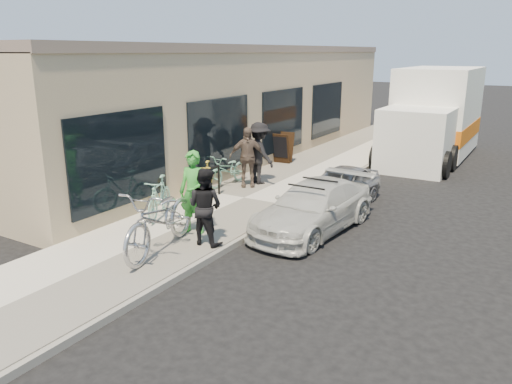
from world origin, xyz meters
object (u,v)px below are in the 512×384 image
at_px(tandem_bike, 161,219).
at_px(cruiser_bike_a, 159,197).
at_px(sedan_white, 313,207).
at_px(bystander_a, 259,153).
at_px(sandwich_board, 283,148).
at_px(bystander_b, 247,157).
at_px(bike_rack, 212,179).
at_px(man_standing, 205,206).
at_px(cruiser_bike_c, 206,179).
at_px(cruiser_bike_b, 228,170).
at_px(moving_truck, 434,119).
at_px(sedan_silver, 340,187).
at_px(woman_rider, 194,192).

height_order(tandem_bike, cruiser_bike_a, tandem_bike).
xyz_separation_m(sedan_white, bystander_a, (-2.99, 2.57, 0.52)).
bearing_deg(sandwich_board, bystander_b, -84.07).
relative_size(bike_rack, bystander_a, 0.46).
distance_m(man_standing, cruiser_bike_c, 3.63).
bearing_deg(bike_rack, bystander_b, 80.71).
bearing_deg(cruiser_bike_b, cruiser_bike_c, -81.76).
xyz_separation_m(moving_truck, cruiser_bike_b, (-4.11, -8.10, -0.90)).
distance_m(sedan_silver, bystander_a, 2.89).
bearing_deg(moving_truck, man_standing, -98.98).
relative_size(tandem_bike, cruiser_bike_c, 1.66).
height_order(moving_truck, bystander_a, moving_truck).
bearing_deg(cruiser_bike_b, sedan_white, -24.35).
height_order(bike_rack, moving_truck, moving_truck).
bearing_deg(tandem_bike, man_standing, 45.70).
relative_size(sedan_silver, bystander_a, 1.68).
distance_m(moving_truck, bystander_b, 8.71).
bearing_deg(sedan_white, cruiser_bike_c, 175.08).
xyz_separation_m(cruiser_bike_c, bystander_a, (0.59, 1.91, 0.46)).
bearing_deg(bystander_a, bystander_b, 99.84).
distance_m(moving_truck, cruiser_bike_c, 10.22).
bearing_deg(man_standing, cruiser_bike_a, -24.31).
xyz_separation_m(woman_rider, cruiser_bike_b, (-1.66, 3.76, -0.45)).
bearing_deg(tandem_bike, bystander_b, 91.09).
bearing_deg(bike_rack, sandwich_board, 94.96).
bearing_deg(sedan_white, moving_truck, 93.18).
bearing_deg(bike_rack, cruiser_bike_c, 177.84).
bearing_deg(sedan_white, sedan_silver, 100.67).
relative_size(sedan_silver, bystander_b, 1.76).
bearing_deg(cruiser_bike_a, cruiser_bike_b, 71.58).
xyz_separation_m(sedan_silver, cruiser_bike_a, (-3.22, -3.52, 0.11)).
distance_m(bike_rack, cruiser_bike_a, 2.06).
distance_m(cruiser_bike_a, cruiser_bike_b, 3.35).
distance_m(sedan_white, bystander_a, 3.97).
height_order(sedan_silver, cruiser_bike_a, cruiser_bike_a).
xyz_separation_m(moving_truck, bystander_b, (-3.53, -7.95, -0.48)).
bearing_deg(cruiser_bike_a, cruiser_bike_c, 71.47).
height_order(sandwich_board, sedan_silver, sandwich_board).
bearing_deg(woman_rider, bystander_a, 92.22).
relative_size(sandwich_board, bystander_a, 0.58).
xyz_separation_m(sedan_silver, man_standing, (-1.22, -4.36, 0.43)).
xyz_separation_m(sandwich_board, tandem_bike, (1.85, -8.53, 0.13)).
distance_m(sedan_silver, tandem_bike, 5.43).
bearing_deg(sandwich_board, cruiser_bike_a, -91.93).
bearing_deg(moving_truck, cruiser_bike_b, -117.35).
xyz_separation_m(woman_rider, cruiser_bike_a, (-1.39, 0.42, -0.43)).
relative_size(moving_truck, tandem_bike, 2.71).
xyz_separation_m(sedan_silver, cruiser_bike_c, (-3.38, -1.45, 0.09)).
xyz_separation_m(sandwich_board, cruiser_bike_b, (0.08, -3.58, -0.08)).
distance_m(woman_rider, cruiser_bike_b, 4.14).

